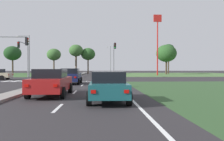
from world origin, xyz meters
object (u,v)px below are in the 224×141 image
(fastfood_pole_sign, at_px, (157,32))
(treeline_fourth, at_px, (88,54))
(car_navy_fifth, at_px, (71,76))
(traffic_signal_far_left, at_px, (25,53))
(treeline_fifth, at_px, (76,51))
(treeline_sixth, at_px, (166,53))
(car_teal_fourth, at_px, (108,86))
(street_lamp_third, at_px, (28,53))
(car_blue_second, at_px, (68,72))
(pedestrian_at_median, at_px, (76,70))
(traffic_signal_far_right, at_px, (114,54))
(street_lamp_fourth, at_px, (110,58))
(treeline_seventh, at_px, (169,49))
(treeline_third, at_px, (54,55))
(car_red_near, at_px, (51,82))
(treeline_second, at_px, (13,53))
(traffic_signal_near_left, at_px, (5,49))

(fastfood_pole_sign, xyz_separation_m, treeline_fourth, (-16.34, 13.16, -4.25))
(car_navy_fifth, bearing_deg, traffic_signal_far_left, 122.42)
(fastfood_pole_sign, bearing_deg, car_navy_fifth, -120.85)
(treeline_fifth, relative_size, treeline_sixth, 1.04)
(fastfood_pole_sign, relative_size, treeline_fifth, 1.69)
(car_teal_fourth, relative_size, treeline_fifth, 0.53)
(street_lamp_third, bearing_deg, treeline_fourth, 60.25)
(car_blue_second, distance_m, treeline_fourth, 13.11)
(car_navy_fifth, xyz_separation_m, pedestrian_at_median, (-1.96, 22.68, 0.42))
(traffic_signal_far_right, relative_size, street_lamp_fourth, 0.64)
(pedestrian_at_median, relative_size, treeline_seventh, 0.21)
(street_lamp_fourth, height_order, treeline_fourth, street_lamp_fourth)
(car_blue_second, height_order, treeline_seventh, treeline_seventh)
(car_teal_fourth, relative_size, traffic_signal_far_right, 0.71)
(treeline_third, bearing_deg, car_red_near, -78.53)
(car_blue_second, xyz_separation_m, street_lamp_third, (-6.77, -7.08, 3.78))
(treeline_second, distance_m, treeline_fifth, 16.50)
(car_teal_fourth, xyz_separation_m, treeline_fourth, (-3.87, 51.94, 4.79))
(fastfood_pole_sign, xyz_separation_m, treeline_second, (-35.95, 10.19, -4.28))
(traffic_signal_far_left, height_order, fastfood_pole_sign, fastfood_pole_sign)
(pedestrian_at_median, height_order, treeline_sixth, treeline_sixth)
(street_lamp_third, xyz_separation_m, treeline_seventh, (33.50, 18.31, 2.44))
(car_teal_fourth, xyz_separation_m, street_lamp_third, (-14.53, 33.28, 3.79))
(car_blue_second, height_order, car_navy_fifth, car_navy_fifth)
(car_navy_fifth, relative_size, treeline_second, 0.60)
(street_lamp_fourth, distance_m, treeline_third, 24.02)
(car_teal_fourth, xyz_separation_m, traffic_signal_far_left, (-13.22, 27.49, 3.41))
(street_lamp_third, relative_size, fastfood_pole_sign, 0.59)
(car_teal_fourth, distance_m, treeline_sixth, 50.21)
(street_lamp_fourth, height_order, treeline_second, street_lamp_fourth)
(car_navy_fifth, distance_m, treeline_seventh, 45.81)
(treeline_fourth, distance_m, treeline_fifth, 3.56)
(car_teal_fourth, xyz_separation_m, street_lamp_fourth, (2.97, 67.20, 4.47))
(treeline_third, xyz_separation_m, treeline_fifth, (5.67, 1.64, 1.16))
(treeline_fourth, bearing_deg, car_red_near, -89.34)
(car_teal_fourth, distance_m, pedestrian_at_median, 35.23)
(car_blue_second, relative_size, street_lamp_third, 0.57)
(street_lamp_third, distance_m, treeline_seventh, 38.25)
(car_red_near, relative_size, street_lamp_third, 0.58)
(car_red_near, relative_size, pedestrian_at_median, 2.56)
(car_red_near, relative_size, treeline_second, 0.62)
(car_blue_second, xyz_separation_m, fastfood_pole_sign, (20.23, -1.58, 9.02))
(car_blue_second, xyz_separation_m, treeline_seventh, (26.73, 11.23, 6.22))
(treeline_third, height_order, treeline_fifth, treeline_fifth)
(traffic_signal_near_left, bearing_deg, car_blue_second, 81.03)
(pedestrian_at_median, bearing_deg, traffic_signal_far_left, 86.67)
(traffic_signal_far_right, bearing_deg, treeline_sixth, 52.25)
(car_red_near, distance_m, pedestrian_at_median, 32.49)
(treeline_third, bearing_deg, treeline_second, -179.62)
(car_teal_fourth, distance_m, treeline_second, 54.52)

